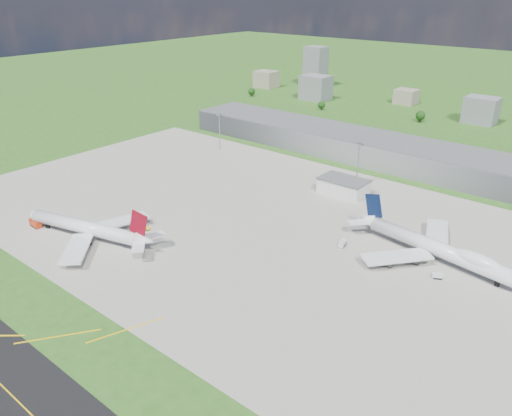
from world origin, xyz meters
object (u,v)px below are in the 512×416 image
Objects in this scene: airliner_blue_quad at (438,249)px; tug_yellow at (147,228)px; van_white_far at (438,276)px; van_white_near at (342,244)px; airliner_red_twin at (89,229)px; fire_truck at (35,224)px.

tug_yellow is (-119.56, -60.48, -4.93)m from airliner_blue_quad.
van_white_near is at bearing 152.31° from van_white_far.
van_white_far reaches higher than tug_yellow.
van_white_far is at bearing -103.89° from van_white_near.
tug_yellow is at bearing -143.77° from airliner_blue_quad.
van_white_far is at bearing -167.85° from airliner_red_twin.
fire_truck is 2.34× the size of tug_yellow.
van_white_far is (43.92, 0.72, -0.24)m from van_white_near.
fire_truck reaches higher than van_white_near.
fire_truck is at bearing 2.15° from airliner_red_twin.
tug_yellow is 0.59× the size of van_white_near.
airliner_red_twin reaches higher than fire_truck.
airliner_blue_quad is at bearing 32.51° from fire_truck.
airliner_red_twin is 0.92× the size of airliner_blue_quad.
van_white_near reaches higher than van_white_far.
van_white_near is at bearing -149.76° from airliner_blue_quad.
tug_yellow is at bearing 38.76° from fire_truck.
fire_truck is 187.94m from van_white_far.
van_white_near is (-38.01, -14.47, -4.43)m from airliner_blue_quad.
tug_yellow is (45.04, 32.32, -0.86)m from fire_truck.
airliner_red_twin is 16.02× the size of van_white_far.
airliner_red_twin is 26.55m from tug_yellow.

